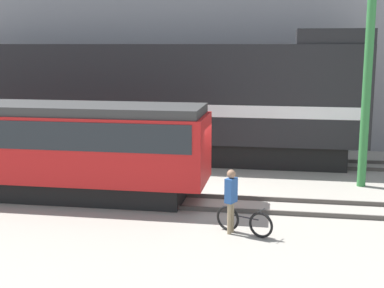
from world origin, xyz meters
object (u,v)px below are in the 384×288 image
bicycle (244,221)px  person (231,195)px  freight_locomotive (133,100)px  utility_pole_left (367,91)px  streetcar (17,143)px

bicycle → person: bearing=177.8°
freight_locomotive → bicycle: (5.62, -9.00, -2.32)m
person → utility_pole_left: size_ratio=0.26×
freight_locomotive → streetcar: size_ratio=1.57×
freight_locomotive → bicycle: bearing=-58.0°
freight_locomotive → streetcar: (-2.27, -6.45, -0.86)m
streetcar → utility_pole_left: (11.79, 3.22, 1.68)m
freight_locomotive → person: freight_locomotive is taller
freight_locomotive → person: (5.25, -8.98, -1.58)m
freight_locomotive → person: bearing=-59.7°
streetcar → person: 7.97m
freight_locomotive → streetcar: bearing=-109.4°
freight_locomotive → utility_pole_left: (9.52, -3.22, 0.82)m
freight_locomotive → bicycle: freight_locomotive is taller
streetcar → freight_locomotive: bearing=70.6°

